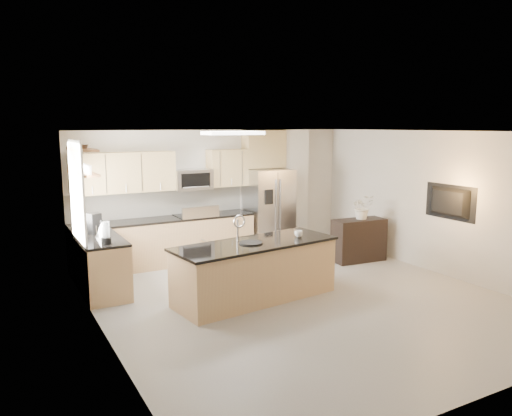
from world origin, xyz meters
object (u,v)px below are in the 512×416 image
flower_vase (363,201)px  island (255,271)px  range (196,238)px  microwave (192,179)px  credenza (359,240)px  blender (106,234)px  cup (299,234)px  bowl (82,146)px  platter (251,243)px  television (447,202)px  coffee_maker (94,224)px  kettle (102,229)px  refrigerator (269,211)px

flower_vase → island: bearing=-162.0°
range → microwave: microwave is taller
microwave → credenza: bearing=-30.8°
blender → cup: bearing=-18.5°
bowl → cup: bearing=-27.8°
platter → bowl: 3.04m
microwave → platter: size_ratio=2.08×
bowl → television: bearing=-20.5°
blender → bowl: 1.47m
microwave → flower_vase: 3.40m
platter → coffee_maker: coffee_maker is taller
cup → kettle: bearing=151.8°
refrigerator → cup: (-0.89, -2.51, 0.07)m
range → bowl: size_ratio=3.55×
microwave → television: microwave is taller
refrigerator → island: refrigerator is taller
cup → platter: (-0.89, -0.02, -0.04)m
island → credenza: (2.88, 0.96, -0.03)m
credenza → platter: platter is taller
refrigerator → cup: refrigerator is taller
credenza → blender: bearing=-175.0°
platter → bowl: bowl is taller
blender → platter: bearing=-26.5°
microwave → range: bearing=-90.0°
kettle → island: bearing=-36.6°
kettle → television: (5.54, -2.07, 0.31)m
blender → television: size_ratio=0.32×
refrigerator → flower_vase: (1.26, -1.54, 0.32)m
island → blender: (-2.05, 0.94, 0.61)m
refrigerator → flower_vase: size_ratio=2.45×
microwave → cup: 2.86m
range → bowl: bearing=-156.8°
island → credenza: bearing=11.3°
coffee_maker → credenza: bearing=-9.4°
microwave → kettle: size_ratio=2.83×
cup → blender: size_ratio=0.39×
flower_vase → television: (0.60, -1.54, 0.14)m
island → flower_vase: size_ratio=3.75×
island → credenza: size_ratio=2.56×
cup → bowl: size_ratio=0.42×
platter → kettle: 2.44m
range → island: bearing=-90.5°
range → cup: 2.71m
credenza → blender: 4.98m
blender → flower_vase: (4.99, 0.02, 0.14)m
range → credenza: (2.86, -1.58, -0.05)m
credenza → television: (0.65, -1.54, 0.93)m
kettle → platter: bearing=-38.6°
cup → bowl: (-3.02, 1.59, 1.42)m
blender → coffee_maker: coffee_maker is taller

